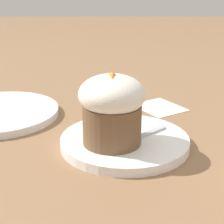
# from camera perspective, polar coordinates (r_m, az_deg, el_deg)

# --- Properties ---
(ground_plane) EXTENTS (4.00, 4.00, 0.00)m
(ground_plane) POSITION_cam_1_polar(r_m,az_deg,el_deg) (0.64, 1.95, -5.13)
(ground_plane) COLOR #846042
(dessert_plate) EXTENTS (0.22, 0.22, 0.02)m
(dessert_plate) POSITION_cam_1_polar(r_m,az_deg,el_deg) (0.64, 1.95, -4.50)
(dessert_plate) COLOR white
(dessert_plate) RESTS_ON ground_plane
(carrot_cake) EXTENTS (0.11, 0.11, 0.12)m
(carrot_cake) POSITION_cam_1_polar(r_m,az_deg,el_deg) (0.59, 0.00, 0.63)
(carrot_cake) COLOR brown
(carrot_cake) RESTS_ON dessert_plate
(spoon) EXTENTS (0.09, 0.09, 0.01)m
(spoon) POSITION_cam_1_polar(r_m,az_deg,el_deg) (0.62, 3.46, -4.02)
(spoon) COLOR #B7B7BC
(spoon) RESTS_ON dessert_plate
(paper_napkin) EXTENTS (0.13, 0.13, 0.00)m
(paper_napkin) POSITION_cam_1_polar(r_m,az_deg,el_deg) (0.82, 7.26, 0.73)
(paper_napkin) COLOR white
(paper_napkin) RESTS_ON ground_plane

